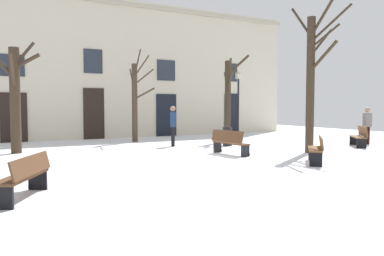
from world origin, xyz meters
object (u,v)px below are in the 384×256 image
object	(u,v)px
person_strolling	(173,124)
bench_facing_shops	(230,142)
bench_by_litter_bin	(317,149)
streetlamp	(238,97)
tree_left_of_center	(312,77)
bench_near_lamp	(359,136)
tree_near_facade	(135,100)
tree_foreground	(228,97)
litter_bin	(227,136)
bench_near_center_tree	(24,176)
tree_center	(15,95)
person_near_bench	(367,124)

from	to	relation	value
person_strolling	bench_facing_shops	bearing A→B (deg)	-152.08
bench_by_litter_bin	streetlamp	bearing A→B (deg)	-156.92
tree_left_of_center	bench_near_lamp	world-z (taller)	tree_left_of_center
tree_near_facade	bench_near_lamp	world-z (taller)	tree_near_facade
tree_foreground	bench_near_lamp	world-z (taller)	tree_foreground
tree_left_of_center	tree_near_facade	xyz separation A→B (m)	(-4.44, 7.48, -0.82)
litter_bin	bench_by_litter_bin	distance (m)	5.70
tree_left_of_center	bench_near_lamp	distance (m)	4.35
tree_left_of_center	tree_foreground	world-z (taller)	tree_left_of_center
bench_near_center_tree	tree_near_facade	bearing A→B (deg)	177.39
tree_center	litter_bin	bearing A→B (deg)	-10.39
tree_near_facade	bench_facing_shops	xyz separation A→B (m)	(1.34, -6.47, -1.65)
person_near_bench	tree_center	bearing A→B (deg)	166.98
tree_center	bench_near_center_tree	bearing A→B (deg)	-92.33
tree_left_of_center	tree_near_facade	size ratio (longest dim) A/B	1.30
litter_bin	bench_facing_shops	size ratio (longest dim) A/B	0.48
bench_facing_shops	person_strolling	xyz separation A→B (m)	(-0.61, 3.60, 0.55)
bench_by_litter_bin	bench_near_center_tree	distance (m)	8.59
tree_near_facade	bench_near_center_tree	xyz separation A→B (m)	(-5.96, -10.12, -1.67)
tree_center	litter_bin	distance (m)	8.97
tree_near_facade	tree_foreground	bearing A→B (deg)	-27.07
person_near_bench	bench_facing_shops	bearing A→B (deg)	-176.94
tree_center	litter_bin	world-z (taller)	tree_center
bench_by_litter_bin	bench_near_center_tree	world-z (taller)	bench_near_center_tree
tree_near_facade	person_near_bench	xyz separation A→B (m)	(9.13, -6.44, -1.14)
bench_near_lamp	person_near_bench	bearing A→B (deg)	152.15
person_strolling	person_near_bench	world-z (taller)	person_strolling
tree_near_facade	bench_near_center_tree	bearing A→B (deg)	-120.48
tree_near_facade	bench_near_lamp	distance (m)	10.69
tree_center	tree_near_facade	bearing A→B (deg)	21.71
litter_bin	person_near_bench	size ratio (longest dim) A/B	0.48
litter_bin	person_strolling	world-z (taller)	person_strolling
litter_bin	person_near_bench	distance (m)	6.68
tree_left_of_center	tree_foreground	distance (m)	5.39
tree_foreground	person_near_bench	distance (m)	6.68
streetlamp	bench_near_center_tree	world-z (taller)	streetlamp
tree_center	person_strolling	bearing A→B (deg)	-5.60
person_strolling	person_near_bench	distance (m)	9.13
tree_foreground	bench_near_center_tree	world-z (taller)	tree_foreground
tree_center	bench_near_lamp	world-z (taller)	tree_center
tree_center	person_strolling	distance (m)	6.51
tree_near_facade	bench_near_center_tree	size ratio (longest dim) A/B	2.64
bench_near_center_tree	tree_left_of_center	bearing A→B (deg)	132.12
tree_near_facade	bench_by_litter_bin	xyz separation A→B (m)	(2.61, -9.52, -1.66)
bench_facing_shops	person_strolling	distance (m)	3.70
tree_center	bench_near_lamp	bearing A→B (deg)	-19.00
tree_foreground	person_near_bench	bearing A→B (deg)	-41.01
tree_left_of_center	bench_facing_shops	size ratio (longest dim) A/B	3.42
person_strolling	person_near_bench	xyz separation A→B (m)	(8.41, -3.57, -0.05)
tree_center	bench_facing_shops	world-z (taller)	tree_center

